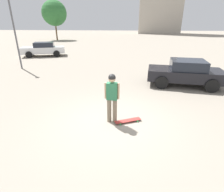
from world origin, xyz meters
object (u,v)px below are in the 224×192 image
(person, at_px, (112,95))
(car_parked_far, at_px, (44,49))
(skateboard, at_px, (128,120))
(car_parked_near, at_px, (185,72))

(person, bearing_deg, car_parked_far, 126.80)
(skateboard, xyz_separation_m, car_parked_near, (-2.95, -4.60, 0.70))
(person, xyz_separation_m, skateboard, (-0.57, -0.04, -0.97))
(person, height_order, car_parked_near, person)
(skateboard, distance_m, car_parked_near, 5.51)
(car_parked_near, height_order, car_parked_far, car_parked_far)
(person, bearing_deg, car_parked_near, 53.91)
(person, xyz_separation_m, car_parked_near, (-3.52, -4.64, -0.27))
(car_parked_near, xyz_separation_m, car_parked_far, (12.97, -8.53, 0.02))
(skateboard, relative_size, car_parked_near, 0.23)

